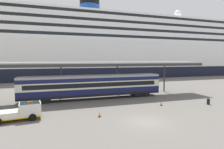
% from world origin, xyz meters
% --- Properties ---
extents(ground_plane, '(400.00, 400.00, 0.00)m').
position_xyz_m(ground_plane, '(0.00, 0.00, 0.00)').
color(ground_plane, '#635E59').
extents(cruise_ship, '(162.59, 30.58, 34.68)m').
position_xyz_m(cruise_ship, '(2.16, 57.52, 11.39)').
color(cruise_ship, black).
rests_on(cruise_ship, ground).
extents(platform_canopy, '(42.52, 5.23, 6.38)m').
position_xyz_m(platform_canopy, '(-2.88, 13.75, 6.13)').
color(platform_canopy, '#B6B6B6').
rests_on(platform_canopy, ground).
extents(train_carriage, '(24.06, 2.81, 4.11)m').
position_xyz_m(train_carriage, '(-2.88, 13.34, 2.31)').
color(train_carriage, black).
rests_on(train_carriage, ground).
extents(service_truck, '(5.41, 2.73, 2.02)m').
position_xyz_m(service_truck, '(-13.06, 5.02, 0.99)').
color(service_truck, silver).
rests_on(service_truck, ground).
extents(traffic_cone_near, '(0.36, 0.36, 0.78)m').
position_xyz_m(traffic_cone_near, '(5.60, 5.64, 0.38)').
color(traffic_cone_near, black).
rests_on(traffic_cone_near, ground).
extents(traffic_cone_mid, '(0.36, 0.36, 0.64)m').
position_xyz_m(traffic_cone_mid, '(-4.39, 3.28, 0.32)').
color(traffic_cone_mid, black).
rests_on(traffic_cone_mid, ground).
extents(quay_bollard, '(0.48, 0.48, 0.96)m').
position_xyz_m(quay_bollard, '(12.81, 4.06, 0.52)').
color(quay_bollard, black).
rests_on(quay_bollard, ground).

